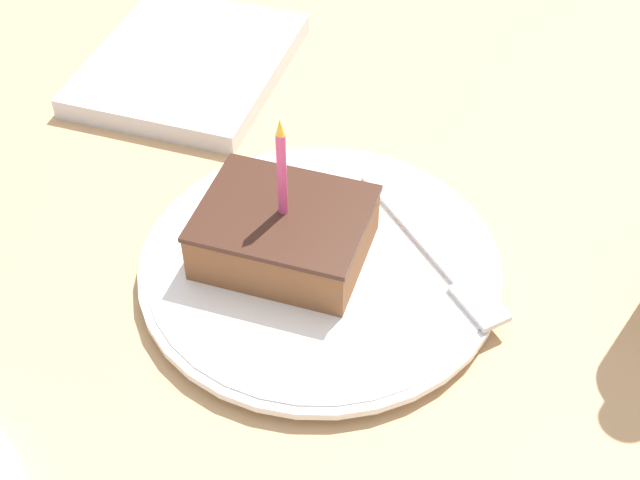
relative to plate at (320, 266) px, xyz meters
The scene contains 5 objects.
ground_plane 0.03m from the plate, 88.55° to the left, with size 2.40×2.40×0.04m.
plate is the anchor object (origin of this frame).
cake_slice 0.04m from the plate, 94.76° to the right, with size 0.10×0.12×0.13m.
fork 0.09m from the plate, 109.74° to the left, with size 0.14×0.14×0.00m.
marble_board 0.29m from the plate, 136.66° to the right, with size 0.21×0.17×0.02m.
Camera 1 is at (0.44, 0.12, 0.50)m, focal length 50.00 mm.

